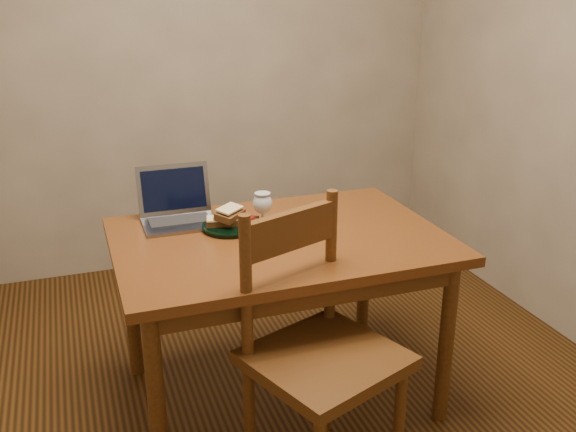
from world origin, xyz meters
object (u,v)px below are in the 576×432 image
object	(u,v)px
plate	(231,227)
milk_glass	(263,211)
chair	(320,340)
laptop	(177,207)
table	(280,256)

from	to	relation	value
plate	milk_glass	distance (m)	0.15
plate	milk_glass	xyz separation A→B (m)	(0.13, -0.03, 0.07)
chair	milk_glass	bearing A→B (deg)	70.28
chair	laptop	bearing A→B (deg)	90.87
laptop	milk_glass	bearing A→B (deg)	-33.99
table	chair	size ratio (longest dim) A/B	2.15
table	laptop	size ratio (longest dim) A/B	4.23
table	plate	xyz separation A→B (m)	(-0.16, 0.14, 0.10)
chair	plate	world-z (taller)	chair
plate	table	bearing A→B (deg)	-40.43
milk_glass	laptop	distance (m)	0.38
table	laptop	bearing A→B (deg)	137.69
chair	milk_glass	world-z (taller)	chair
chair	table	bearing A→B (deg)	66.33
laptop	plate	bearing A→B (deg)	-43.72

